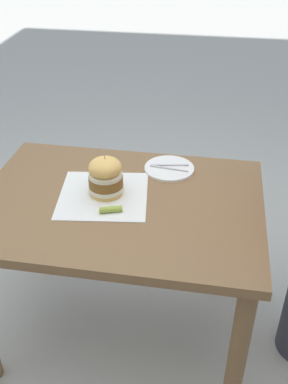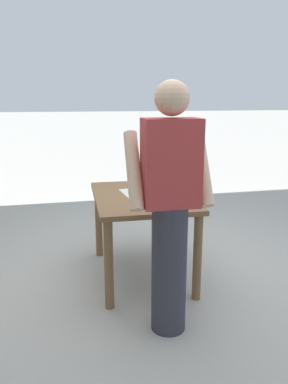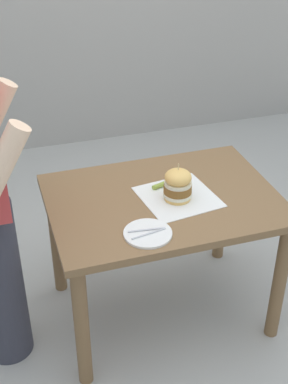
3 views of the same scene
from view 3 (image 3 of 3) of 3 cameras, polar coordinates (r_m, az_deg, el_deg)
ground_plane at (r=3.12m, az=1.79°, el=-12.33°), size 80.00×80.00×0.00m
patio_table at (r=2.72m, az=2.01°, el=-2.76°), size 0.82×1.14×0.76m
serving_paper at (r=2.65m, az=3.65°, el=-0.52°), size 0.40×0.40×0.00m
sandwich at (r=2.60m, az=3.63°, el=0.80°), size 0.14×0.14×0.20m
pickle_spear at (r=2.72m, az=1.72°, el=0.73°), size 0.05×0.09×0.02m
side_plate_with_forks at (r=2.39m, az=0.40°, el=-4.43°), size 0.22×0.22×0.02m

